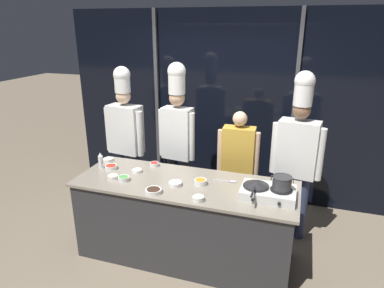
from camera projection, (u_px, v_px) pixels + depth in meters
name	position (u px, v px, depth m)	size (l,w,h in m)	color
ground_plane	(185.00, 254.00, 3.91)	(24.00, 24.00, 0.00)	#7F705B
window_wall_back	(222.00, 107.00, 4.94)	(4.70, 0.09, 2.70)	black
demo_counter	(185.00, 220.00, 3.76)	(2.36, 0.85, 0.90)	#2D2D30
portable_stove	(268.00, 193.00, 3.29)	(0.52, 0.36, 0.11)	silver
frying_pan	(256.00, 183.00, 3.29)	(0.26, 0.44, 0.05)	#232326
stock_pot	(282.00, 183.00, 3.21)	(0.21, 0.18, 0.13)	#333335
squeeze_bottle_clear	(101.00, 161.00, 3.96)	(0.05, 0.05, 0.19)	white
prep_bowl_onion	(137.00, 171.00, 3.86)	(0.11, 0.11, 0.03)	white
prep_bowl_noodles	(198.00, 198.00, 3.24)	(0.11, 0.11, 0.05)	white
prep_bowl_rice	(108.00, 160.00, 4.17)	(0.12, 0.12, 0.04)	white
prep_bowl_chili_flakes	(111.00, 167.00, 3.94)	(0.14, 0.14, 0.05)	white
prep_bowl_chicken	(113.00, 177.00, 3.70)	(0.11, 0.11, 0.04)	white
prep_bowl_bell_pepper	(154.00, 164.00, 4.02)	(0.11, 0.11, 0.05)	white
prep_bowl_soy_glaze	(154.00, 191.00, 3.39)	(0.17, 0.17, 0.04)	white
prep_bowl_bean_sprouts	(175.00, 183.00, 3.54)	(0.14, 0.14, 0.04)	white
prep_bowl_carrots	(200.00, 182.00, 3.56)	(0.13, 0.13, 0.06)	white
prep_bowl_scallions	(124.00, 178.00, 3.64)	(0.12, 0.12, 0.05)	white
serving_spoon_slotted	(230.00, 181.00, 3.63)	(0.26, 0.06, 0.02)	#B2B5BA
chef_head	(125.00, 129.00, 4.61)	(0.59, 0.29, 1.98)	#2D3856
chef_sous	(177.00, 128.00, 4.36)	(0.50, 0.24, 2.06)	#4C4C51
person_guest	(238.00, 159.00, 4.21)	(0.51, 0.22, 1.52)	#232326
chef_line	(298.00, 147.00, 3.90)	(0.58, 0.30, 2.02)	#2D3856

